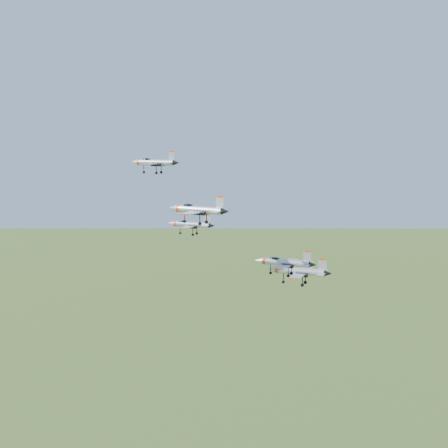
# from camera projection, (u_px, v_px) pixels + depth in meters

# --- Properties ---
(jet_lead) EXTENTS (12.73, 10.66, 3.41)m
(jet_lead) POSITION_uv_depth(u_px,v_px,m) (154.00, 162.00, 143.41)
(jet_lead) COLOR #AAAEB7
(jet_left_high) EXTENTS (10.58, 8.83, 2.83)m
(jet_left_high) POSITION_uv_depth(u_px,v_px,m) (190.00, 224.00, 126.25)
(jet_left_high) COLOR #AAAEB7
(jet_right_high) EXTENTS (12.09, 10.26, 3.28)m
(jet_right_high) POSITION_uv_depth(u_px,v_px,m) (197.00, 209.00, 107.18)
(jet_right_high) COLOR #AAAEB7
(jet_left_low) EXTENTS (13.95, 11.63, 3.73)m
(jet_left_low) POSITION_uv_depth(u_px,v_px,m) (298.00, 271.00, 127.08)
(jet_left_low) COLOR #AAAEB7
(jet_right_low) EXTENTS (11.71, 9.76, 3.13)m
(jet_right_low) POSITION_uv_depth(u_px,v_px,m) (284.00, 262.00, 112.47)
(jet_right_low) COLOR #AAAEB7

